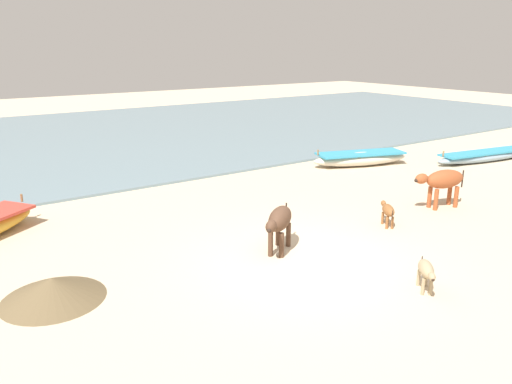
{
  "coord_description": "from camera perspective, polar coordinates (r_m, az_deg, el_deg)",
  "views": [
    {
      "loc": [
        -6.25,
        -7.29,
        4.38
      ],
      "look_at": [
        0.97,
        3.25,
        0.6
      ],
      "focal_mm": 34.78,
      "sensor_mm": 36.0,
      "label": 1
    }
  ],
  "objects": [
    {
      "name": "fishing_boat_4",
      "position": [
        19.26,
        11.91,
        3.83
      ],
      "size": [
        3.94,
        2.15,
        0.7
      ],
      "rotation": [
        0.0,
        0.0,
        2.83
      ],
      "color": "beige",
      "rests_on": "ground"
    },
    {
      "name": "calf_far_dun",
      "position": [
        9.73,
        18.99,
        -8.55
      ],
      "size": [
        0.68,
        0.77,
        0.57
      ],
      "rotation": [
        0.0,
        0.0,
        4.02
      ],
      "color": "tan",
      "rests_on": "ground"
    },
    {
      "name": "cow_adult_dark",
      "position": [
        10.78,
        2.7,
        -3.36
      ],
      "size": [
        1.36,
        1.18,
        1.0
      ],
      "rotation": [
        0.0,
        0.0,
        3.82
      ],
      "color": "#4C3323",
      "rests_on": "ground"
    },
    {
      "name": "debris_pile_0",
      "position": [
        9.73,
        -22.36,
        -10.22
      ],
      "size": [
        2.55,
        2.55,
        0.42
      ],
      "primitive_type": "cone",
      "rotation": [
        0.0,
        0.0,
        2.58
      ],
      "color": "brown",
      "rests_on": "ground"
    },
    {
      "name": "sea_water",
      "position": [
        25.68,
        -19.94,
        5.78
      ],
      "size": [
        60.0,
        20.0,
        0.08
      ],
      "primitive_type": "cube",
      "color": "slate",
      "rests_on": "ground"
    },
    {
      "name": "fishing_boat_2",
      "position": [
        21.53,
        24.89,
        3.82
      ],
      "size": [
        4.92,
        1.62,
        0.6
      ],
      "rotation": [
        0.0,
        0.0,
        2.97
      ],
      "color": "#8CA5B7",
      "rests_on": "ground"
    },
    {
      "name": "calf_near_brown",
      "position": [
        12.86,
        14.92,
        -2.08
      ],
      "size": [
        0.6,
        0.81,
        0.57
      ],
      "rotation": [
        0.0,
        0.0,
        1.02
      ],
      "color": "brown",
      "rests_on": "ground"
    },
    {
      "name": "cow_second_adult_rust",
      "position": [
        14.68,
        20.7,
        1.22
      ],
      "size": [
        1.65,
        0.74,
        1.09
      ],
      "rotation": [
        0.0,
        0.0,
        2.91
      ],
      "color": "#9E4C28",
      "rests_on": "ground"
    },
    {
      "name": "ground",
      "position": [
        10.55,
        5.68,
        -8.13
      ],
      "size": [
        80.0,
        80.0,
        0.0
      ],
      "primitive_type": "plane",
      "color": "beige"
    }
  ]
}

